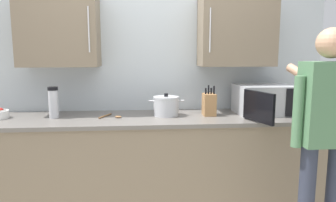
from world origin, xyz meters
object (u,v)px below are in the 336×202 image
microwave_oven (262,100)px  knife_block (209,104)px  person_figure (324,128)px  wooden_spoon (112,116)px  stock_pot (166,106)px  thermos_flask (53,102)px

microwave_oven → knife_block: 0.52m
knife_block → person_figure: (0.61, -0.86, -0.04)m
wooden_spoon → person_figure: person_figure is taller
wooden_spoon → person_figure: (1.50, -0.84, 0.06)m
wooden_spoon → knife_block: size_ratio=0.74×
wooden_spoon → knife_block: (0.90, 0.02, 0.09)m
microwave_oven → knife_block: (-0.52, -0.02, -0.03)m
wooden_spoon → knife_block: bearing=1.2°
stock_pot → person_figure: (1.01, -0.88, -0.02)m
stock_pot → person_figure: bearing=-41.0°
microwave_oven → person_figure: size_ratio=0.46×
stock_pot → person_figure: person_figure is taller
stock_pot → knife_block: bearing=-2.9°
stock_pot → knife_block: knife_block is taller
microwave_oven → knife_block: knife_block is taller
person_figure → knife_block: bearing=125.3°
microwave_oven → person_figure: 0.88m
thermos_flask → knife_block: knife_block is taller
knife_block → stock_pot: bearing=177.1°
wooden_spoon → person_figure: 1.72m
stock_pot → wooden_spoon: size_ratio=1.59×
stock_pot → thermos_flask: bearing=-178.7°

